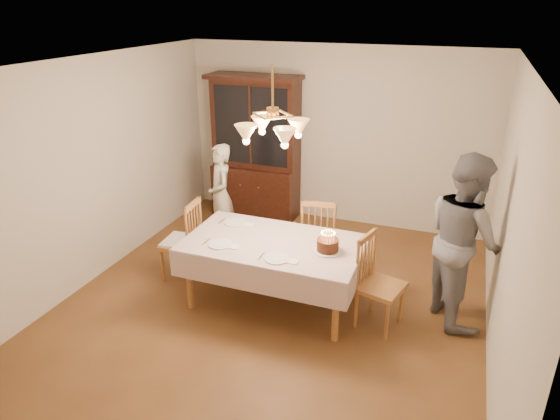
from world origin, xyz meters
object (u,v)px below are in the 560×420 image
at_px(elderly_woman, 221,195).
at_px(birthday_cake, 328,246).
at_px(china_hutch, 256,150).
at_px(dining_table, 273,248).
at_px(chair_far_side, 319,239).

bearing_deg(elderly_woman, birthday_cake, 18.22).
bearing_deg(china_hutch, elderly_woman, -92.10).
relative_size(dining_table, elderly_woman, 1.34).
distance_m(elderly_woman, birthday_cake, 2.15).
xyz_separation_m(chair_far_side, birthday_cake, (0.33, -0.87, 0.38)).
xyz_separation_m(elderly_woman, birthday_cake, (1.81, -1.15, 0.11)).
bearing_deg(chair_far_side, dining_table, -107.21).
relative_size(dining_table, chair_far_side, 1.90).
distance_m(china_hutch, chair_far_side, 2.09).
height_order(dining_table, birthday_cake, birthday_cake).
distance_m(dining_table, chair_far_side, 0.94).
height_order(elderly_woman, birthday_cake, elderly_woman).
distance_m(dining_table, birthday_cake, 0.62).
bearing_deg(elderly_woman, dining_table, 7.24).
height_order(dining_table, chair_far_side, chair_far_side).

